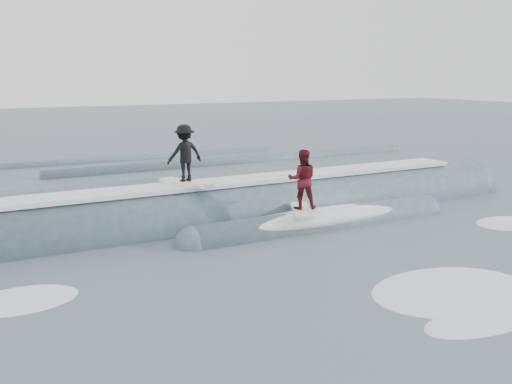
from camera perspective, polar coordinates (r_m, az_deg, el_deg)
name	(u,v)px	position (r m, az deg, el deg)	size (l,w,h in m)	color
ground	(368,278)	(14.28, 11.18, -8.47)	(160.00, 160.00, 0.00)	#3B5057
breaking_wave	(251,218)	(19.56, -0.54, -2.61)	(24.27, 4.10, 2.63)	#335357
surfer_black	(185,155)	(18.41, -7.14, 3.69)	(1.28, 2.06, 1.92)	white
surfer_red	(302,182)	(17.98, 4.65, 1.03)	(1.38, 2.04, 1.99)	white
whitewater	(447,285)	(14.32, 18.56, -8.81)	(17.39, 7.93, 0.10)	white
far_swells	(124,173)	(29.32, -13.05, 1.84)	(38.21, 8.65, 0.80)	#335357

